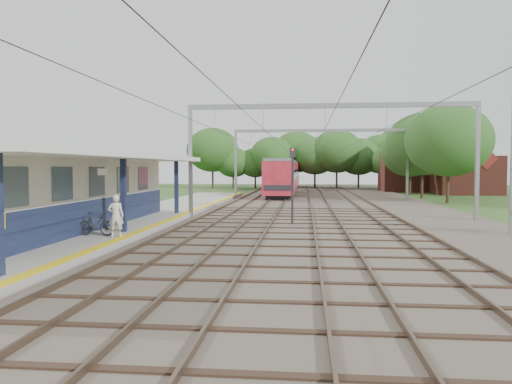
{
  "coord_description": "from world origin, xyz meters",
  "views": [
    {
      "loc": [
        2.05,
        -15.16,
        3.17
      ],
      "look_at": [
        -1.1,
        16.56,
        1.6
      ],
      "focal_mm": 35.0,
      "sensor_mm": 36.0,
      "label": 1
    }
  ],
  "objects": [
    {
      "name": "catenary_system",
      "position": [
        3.39,
        25.28,
        5.51
      ],
      "size": [
        17.22,
        88.0,
        7.0
      ],
      "color": "gray",
      "rests_on": "ground"
    },
    {
      "name": "yellow_stripe",
      "position": [
        -5.25,
        14.0,
        0.35
      ],
      "size": [
        0.45,
        52.0,
        0.01
      ],
      "primitive_type": "cube",
      "color": "yellow",
      "rests_on": "platform"
    },
    {
      "name": "train",
      "position": [
        -0.5,
        49.14,
        2.18
      ],
      "size": [
        2.99,
        37.16,
        3.92
      ],
      "color": "black",
      "rests_on": "ballast_bed"
    },
    {
      "name": "tree_band",
      "position": [
        3.84,
        57.12,
        4.92
      ],
      "size": [
        31.72,
        30.88,
        8.82
      ],
      "color": "#382619",
      "rests_on": "ground"
    },
    {
      "name": "bicycle",
      "position": [
        -6.55,
        4.54,
        0.83
      ],
      "size": [
        1.66,
        0.64,
        0.97
      ],
      "primitive_type": "imported",
      "rotation": [
        0.0,
        0.0,
        1.45
      ],
      "color": "black",
      "rests_on": "platform"
    },
    {
      "name": "person",
      "position": [
        -5.6,
        4.29,
        1.22
      ],
      "size": [
        0.72,
        0.56,
        1.74
      ],
      "primitive_type": "imported",
      "rotation": [
        0.0,
        0.0,
        3.39
      ],
      "color": "silver",
      "rests_on": "platform"
    },
    {
      "name": "canopy",
      "position": [
        -7.77,
        6.0,
        3.64
      ],
      "size": [
        6.4,
        20.0,
        3.44
      ],
      "color": "#121A39",
      "rests_on": "platform"
    },
    {
      "name": "signal_post",
      "position": [
        1.35,
        11.91,
        2.65
      ],
      "size": [
        0.32,
        0.28,
        4.24
      ],
      "rotation": [
        0.0,
        0.0,
        0.21
      ],
      "color": "black",
      "rests_on": "ground"
    },
    {
      "name": "rail_tracks",
      "position": [
        1.5,
        30.0,
        0.18
      ],
      "size": [
        11.8,
        88.0,
        0.15
      ],
      "color": "brown",
      "rests_on": "ballast_bed"
    },
    {
      "name": "house_far",
      "position": [
        16.0,
        52.0,
        3.23
      ],
      "size": [
        8.0,
        6.12,
        8.66
      ],
      "color": "brown",
      "rests_on": "ground"
    },
    {
      "name": "platform",
      "position": [
        -7.5,
        14.0,
        0.17
      ],
      "size": [
        5.0,
        52.0,
        0.35
      ],
      "primitive_type": "cube",
      "color": "gray",
      "rests_on": "ground"
    },
    {
      "name": "house_near",
      "position": [
        21.0,
        46.0,
        2.99
      ],
      "size": [
        7.0,
        6.12,
        7.89
      ],
      "color": "brown",
      "rests_on": "ground"
    },
    {
      "name": "ground",
      "position": [
        0.0,
        0.0,
        0.0
      ],
      "size": [
        160.0,
        160.0,
        0.0
      ],
      "primitive_type": "plane",
      "color": "#2D4C1E",
      "rests_on": "ground"
    },
    {
      "name": "ballast_bed",
      "position": [
        4.0,
        30.0,
        0.05
      ],
      "size": [
        18.0,
        90.0,
        0.1
      ],
      "primitive_type": "cube",
      "color": "#473D33",
      "rests_on": "ground"
    },
    {
      "name": "station_building",
      "position": [
        -8.88,
        7.0,
        2.04
      ],
      "size": [
        3.41,
        18.0,
        3.4
      ],
      "color": "beige",
      "rests_on": "platform"
    }
  ]
}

